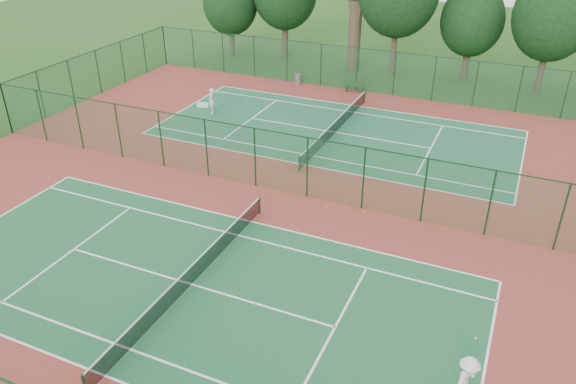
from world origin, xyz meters
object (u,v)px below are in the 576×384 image
(trash_bin, at_px, (298,79))
(kit_bag, at_px, (203,105))
(player_far, at_px, (211,101))
(player_near, at_px, (467,380))
(bench, at_px, (354,86))

(trash_bin, relative_size, kit_bag, 1.06)
(player_far, bearing_deg, trash_bin, 135.51)
(player_far, height_order, kit_bag, player_far)
(player_near, distance_m, trash_bin, 33.12)
(player_far, xyz_separation_m, trash_bin, (3.15, 8.66, -0.49))
(bench, height_order, kit_bag, bench)
(player_near, height_order, trash_bin, player_near)
(player_far, distance_m, trash_bin, 9.23)
(trash_bin, distance_m, bench, 4.87)
(player_far, bearing_deg, kit_bag, -147.59)
(player_near, distance_m, bench, 30.90)
(player_far, distance_m, bench, 11.91)
(player_near, height_order, kit_bag, player_near)
(player_near, bearing_deg, trash_bin, 45.48)
(bench, bearing_deg, player_near, -74.75)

